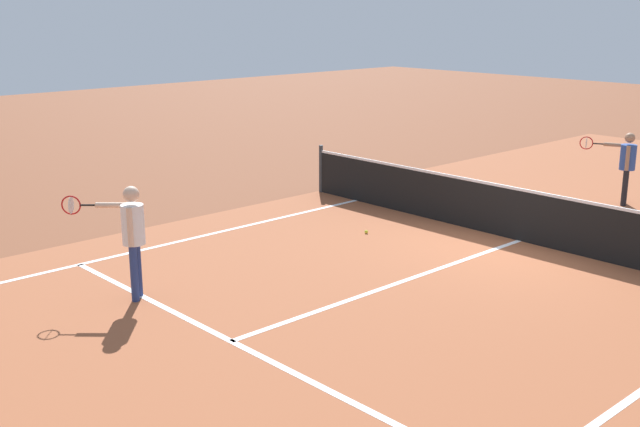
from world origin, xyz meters
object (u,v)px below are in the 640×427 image
(net, at_px, (521,214))
(player_far, at_px, (626,161))
(tennis_ball_near_net, at_px, (366,232))
(player_near, at_px, (131,229))

(net, distance_m, player_far, 3.91)
(net, height_order, player_far, player_far)
(net, bearing_deg, tennis_ball_near_net, -142.58)
(net, distance_m, tennis_ball_near_net, 2.80)
(player_near, bearing_deg, tennis_ball_near_net, 90.43)
(net, distance_m, player_near, 6.87)
(net, relative_size, player_far, 6.87)
(net, xyz_separation_m, tennis_ball_near_net, (-2.19, -1.68, -0.46))
(player_far, bearing_deg, net, -89.66)
(player_near, distance_m, tennis_ball_near_net, 4.93)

